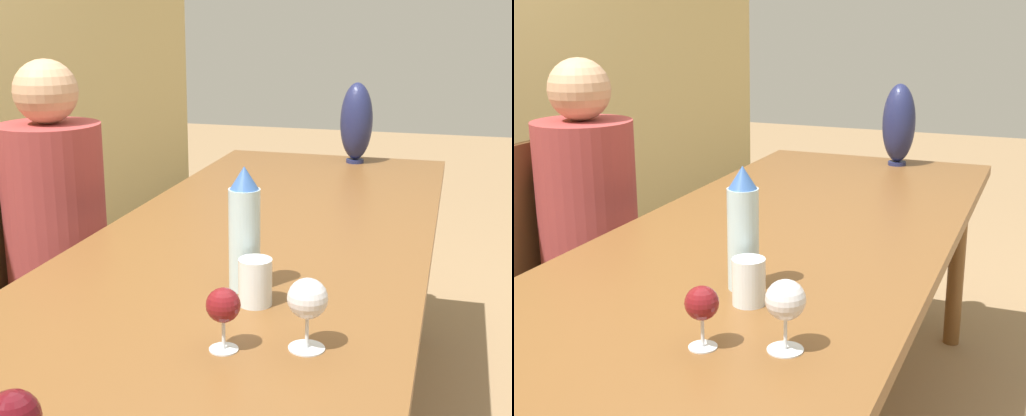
{
  "view_description": "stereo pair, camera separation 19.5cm",
  "coord_description": "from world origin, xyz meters",
  "views": [
    {
      "loc": [
        -1.62,
        -0.52,
        1.4
      ],
      "look_at": [
        0.19,
        0.0,
        0.88
      ],
      "focal_mm": 50.0,
      "sensor_mm": 36.0,
      "label": 1
    },
    {
      "loc": [
        -1.56,
        -0.7,
        1.4
      ],
      "look_at": [
        0.19,
        0.0,
        0.88
      ],
      "focal_mm": 50.0,
      "sensor_mm": 36.0,
      "label": 2
    }
  ],
  "objects": [
    {
      "name": "person_far",
      "position": [
        0.39,
        0.74,
        0.68
      ],
      "size": [
        0.34,
        0.34,
        1.26
      ],
      "color": "#2D2D38",
      "rests_on": "ground_plane"
    },
    {
      "name": "water_tumbler",
      "position": [
        -0.23,
        -0.12,
        0.83
      ],
      "size": [
        0.07,
        0.07,
        0.1
      ],
      "color": "silver",
      "rests_on": "dining_table"
    },
    {
      "name": "wine_glass_2",
      "position": [
        -0.41,
        -0.27,
        0.88
      ],
      "size": [
        0.08,
        0.08,
        0.14
      ],
      "color": "silver",
      "rests_on": "dining_table"
    },
    {
      "name": "wine_glass_1",
      "position": [
        -0.46,
        -0.12,
        0.87
      ],
      "size": [
        0.07,
        0.07,
        0.12
      ],
      "color": "silver",
      "rests_on": "dining_table"
    },
    {
      "name": "dining_table",
      "position": [
        0.0,
        0.0,
        0.71
      ],
      "size": [
        2.97,
        0.95,
        0.78
      ],
      "color": "brown",
      "rests_on": "ground_plane"
    },
    {
      "name": "vase",
      "position": [
        1.35,
        -0.11,
        0.95
      ],
      "size": [
        0.14,
        0.14,
        0.34
      ],
      "color": "#1E234C",
      "rests_on": "dining_table"
    },
    {
      "name": "chair_far",
      "position": [
        0.39,
        0.83,
        0.52
      ],
      "size": [
        0.44,
        0.44,
        0.97
      ],
      "color": "brown",
      "rests_on": "ground_plane"
    },
    {
      "name": "water_bottle",
      "position": [
        -0.15,
        -0.07,
        0.92
      ],
      "size": [
        0.07,
        0.07,
        0.29
      ],
      "color": "#ADCCD6",
      "rests_on": "dining_table"
    }
  ]
}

